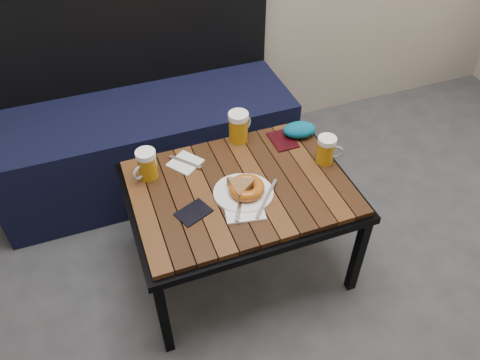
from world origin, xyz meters
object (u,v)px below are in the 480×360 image
object	(u,v)px
passport_burgundy	(283,140)
knit_pouch	(299,130)
bench	(145,135)
beer_mug_centre	(239,127)
passport_navy	(193,212)
plate_pie	(240,190)
plate_bagel	(247,190)
beer_mug_left	(147,165)
beer_mug_right	(326,150)
cafe_table	(240,194)

from	to	relation	value
passport_burgundy	knit_pouch	xyz separation A→B (m)	(0.08, 0.01, 0.03)
bench	beer_mug_centre	size ratio (longest dim) A/B	10.60
passport_navy	plate_pie	bearing A→B (deg)	76.65
bench	plate_bagel	xyz separation A→B (m)	(0.25, -0.74, 0.22)
beer_mug_left	plate_bagel	distance (m)	0.39
plate_bagel	passport_navy	distance (m)	0.21
passport_navy	knit_pouch	xyz separation A→B (m)	(0.54, 0.27, 0.03)
beer_mug_centre	beer_mug_right	xyz separation A→B (m)	(0.27, -0.25, -0.01)
cafe_table	passport_navy	xyz separation A→B (m)	(-0.20, -0.07, 0.05)
knit_pouch	passport_burgundy	bearing A→B (deg)	-174.20
knit_pouch	beer_mug_centre	bearing A→B (deg)	165.40
beer_mug_centre	passport_navy	xyz separation A→B (m)	(-0.29, -0.34, -0.06)
beer_mug_left	passport_navy	world-z (taller)	beer_mug_left
bench	knit_pouch	bearing A→B (deg)	-40.44
plate_bagel	knit_pouch	world-z (taller)	knit_pouch
plate_bagel	passport_navy	size ratio (longest dim) A/B	2.04
passport_navy	knit_pouch	bearing A→B (deg)	94.26
plate_bagel	passport_burgundy	world-z (taller)	plate_bagel
cafe_table	passport_burgundy	size ratio (longest dim) A/B	6.37
beer_mug_left	beer_mug_centre	world-z (taller)	beer_mug_centre
beer_mug_right	plate_bagel	world-z (taller)	beer_mug_right
plate_pie	passport_navy	bearing A→B (deg)	-170.93
passport_burgundy	beer_mug_centre	bearing A→B (deg)	156.48
beer_mug_left	cafe_table	bearing A→B (deg)	119.86
plate_bagel	knit_pouch	size ratio (longest dim) A/B	1.70
passport_navy	passport_burgundy	distance (m)	0.53
beer_mug_left	passport_navy	size ratio (longest dim) A/B	1.04
beer_mug_centre	plate_bagel	bearing A→B (deg)	-135.66
bench	knit_pouch	distance (m)	0.79
beer_mug_right	bench	bearing A→B (deg)	152.68
bench	knit_pouch	size ratio (longest dim) A/B	10.05
plate_pie	plate_bagel	bearing A→B (deg)	-21.90
bench	passport_burgundy	size ratio (longest dim) A/B	10.62
beer_mug_left	plate_pie	bearing A→B (deg)	112.55
plate_pie	knit_pouch	distance (m)	0.43
cafe_table	knit_pouch	bearing A→B (deg)	30.29
bench	cafe_table	bearing A→B (deg)	-70.82
beer_mug_left	passport_burgundy	xyz separation A→B (m)	(0.57, 0.02, -0.06)
plate_pie	passport_navy	xyz separation A→B (m)	(-0.19, -0.03, -0.02)
beer_mug_right	passport_burgundy	world-z (taller)	beer_mug_right
passport_navy	cafe_table	bearing A→B (deg)	87.70
plate_bagel	bench	bearing A→B (deg)	108.32
beer_mug_centre	passport_burgundy	xyz separation A→B (m)	(0.17, -0.07, -0.06)
plate_pie	passport_burgundy	size ratio (longest dim) A/B	1.50
beer_mug_left	beer_mug_centre	xyz separation A→B (m)	(0.40, 0.09, 0.01)
passport_burgundy	cafe_table	bearing A→B (deg)	-144.15
knit_pouch	beer_mug_right	bearing A→B (deg)	-82.42
plate_pie	passport_burgundy	world-z (taller)	plate_pie
passport_navy	knit_pouch	size ratio (longest dim) A/B	0.83
plate_pie	passport_burgundy	distance (m)	0.36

